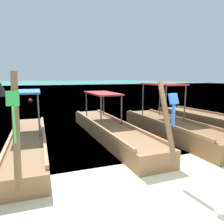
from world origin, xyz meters
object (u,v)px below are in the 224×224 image
Objects in this scene: longtail_boat_blue_ribbon at (110,130)px; mooring_buoy_near at (30,101)px; longtail_boat_yellow_ribbon at (204,120)px; longtail_boat_pink_ribbon at (172,128)px; longtail_boat_green_ribbon at (28,141)px.

longtail_boat_blue_ribbon reaches higher than mooring_buoy_near.
longtail_boat_yellow_ribbon is 15.22m from mooring_buoy_near.
longtail_boat_pink_ribbon is (2.39, -0.73, 0.04)m from longtail_boat_blue_ribbon.
mooring_buoy_near is at bearing 121.37° from longtail_boat_yellow_ribbon.
longtail_boat_blue_ribbon is at bearing 9.19° from longtail_boat_green_ribbon.
longtail_boat_blue_ribbon is at bearing -176.50° from longtail_boat_yellow_ribbon.
longtail_boat_yellow_ribbon is 16.21× the size of mooring_buoy_near.
longtail_boat_pink_ribbon is 17.43× the size of mooring_buoy_near.
longtail_boat_green_ribbon is 13.79m from mooring_buoy_near.
longtail_boat_yellow_ribbon is at bearing -58.63° from mooring_buoy_near.
longtail_boat_pink_ribbon is at bearing -16.88° from longtail_boat_blue_ribbon.
longtail_boat_green_ribbon reaches higher than mooring_buoy_near.
longtail_boat_blue_ribbon is 1.16× the size of longtail_boat_pink_ribbon.
longtail_boat_pink_ribbon is at bearing -2.54° from longtail_boat_green_ribbon.
longtail_boat_yellow_ribbon is (5.02, 0.31, -0.04)m from longtail_boat_blue_ribbon.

